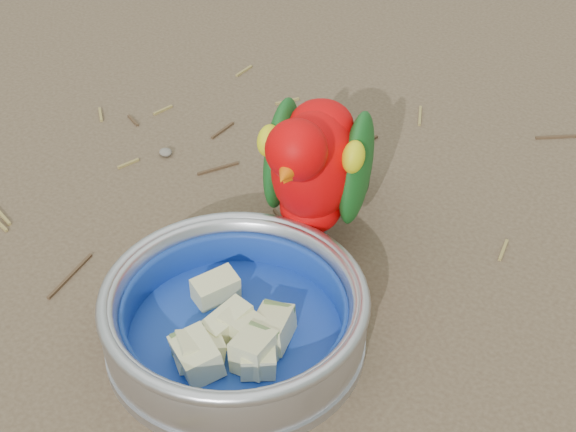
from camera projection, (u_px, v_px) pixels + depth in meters
The scene contains 6 objects.
ground at pixel (181, 281), 0.85m from camera, with size 60.00×60.00×0.00m, color brown.
food_bowl at pixel (236, 338), 0.78m from camera, with size 0.23×0.23×0.02m, color #B2B2BA.
bowl_wall at pixel (235, 313), 0.76m from camera, with size 0.23×0.23×0.04m, color #B2B2BA, non-canonical shape.
fruit_wedges at pixel (235, 319), 0.77m from camera, with size 0.14×0.14×0.03m, color beige, non-canonical shape.
lory_parrot at pixel (314, 178), 0.84m from camera, with size 0.10×0.21×0.17m, color #D50204, non-canonical shape.
ground_debris at pixel (197, 224), 0.92m from camera, with size 0.90×0.80×0.01m, color olive, non-canonical shape.
Camera 1 is at (0.43, -0.47, 0.58)m, focal length 55.00 mm.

